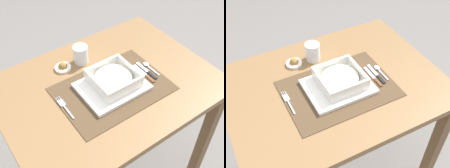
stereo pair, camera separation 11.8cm
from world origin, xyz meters
The scene contains 10 objects.
dining_table centered at (0.00, 0.00, 0.63)m, with size 0.92×0.69×0.75m.
placemat centered at (0.00, -0.04, 0.75)m, with size 0.46×0.33×0.00m, color #4C3823.
serving_plate centered at (0.00, -0.03, 0.76)m, with size 0.27×0.21×0.02m, color white.
porridge_bowl centered at (0.01, -0.03, 0.79)m, with size 0.18×0.18×0.06m.
fork centered at (-0.22, -0.01, 0.76)m, with size 0.02×0.13×0.00m.
spoon centered at (0.21, -0.02, 0.76)m, with size 0.02×0.11×0.01m.
butter_knife centered at (0.19, -0.05, 0.76)m, with size 0.01×0.14×0.01m.
bread_knife centered at (0.17, -0.05, 0.76)m, with size 0.01×0.14×0.01m.
drinking_glass centered at (-0.01, 0.19, 0.79)m, with size 0.07×0.07×0.09m.
condiment_saucer centered at (-0.11, 0.20, 0.76)m, with size 0.07×0.07×0.04m.
Camera 1 is at (-0.50, -0.73, 1.61)m, focal length 45.93 mm.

